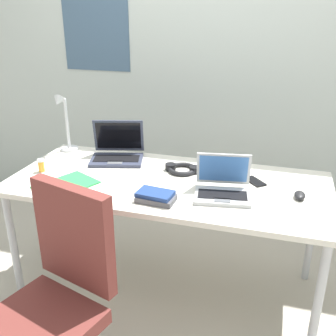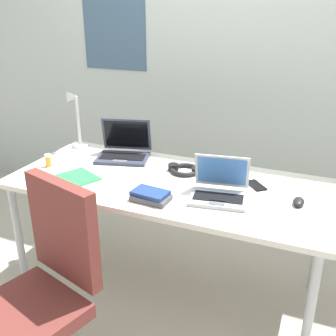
{
  "view_description": "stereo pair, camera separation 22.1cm",
  "coord_description": "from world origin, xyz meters",
  "views": [
    {
      "loc": [
        0.58,
        -1.96,
        1.67
      ],
      "look_at": [
        0.0,
        0.0,
        0.82
      ],
      "focal_mm": 42.32,
      "sensor_mm": 36.0,
      "label": 1
    },
    {
      "loc": [
        0.79,
        -1.89,
        1.67
      ],
      "look_at": [
        0.0,
        0.0,
        0.82
      ],
      "focal_mm": 42.32,
      "sensor_mm": 36.0,
      "label": 2
    }
  ],
  "objects": [
    {
      "name": "desk_lamp",
      "position": [
        -0.8,
        0.28,
        0.94
      ],
      "size": [
        0.12,
        0.18,
        0.4
      ],
      "color": "silver",
      "rests_on": "desk"
    },
    {
      "name": "ground_plane",
      "position": [
        0.0,
        0.0,
        0.0
      ],
      "size": [
        12.0,
        12.0,
        0.0
      ],
      "primitive_type": "plane",
      "color": "#B7AD9E"
    },
    {
      "name": "wall_back",
      "position": [
        -0.0,
        1.1,
        1.3
      ],
      "size": [
        6.0,
        0.13,
        2.6
      ],
      "color": "#B2BCB7",
      "rests_on": "ground_plane"
    },
    {
      "name": "computer_mouse",
      "position": [
        0.71,
        -0.02,
        0.76
      ],
      "size": [
        0.06,
        0.1,
        0.03
      ],
      "primitive_type": "ellipsoid",
      "rotation": [
        0.0,
        0.0,
        0.01
      ],
      "color": "black",
      "rests_on": "desk"
    },
    {
      "name": "laptop_near_lamp",
      "position": [
        0.32,
        -0.09,
        0.78
      ],
      "size": [
        0.32,
        0.3,
        0.21
      ],
      "color": "#B7BABC",
      "rests_on": "desk"
    },
    {
      "name": "book_stack",
      "position": [
        0.01,
        -0.26,
        0.76
      ],
      "size": [
        0.2,
        0.14,
        0.05
      ],
      "color": "#4C4C51",
      "rests_on": "desk"
    },
    {
      "name": "cell_phone",
      "position": [
        0.47,
        0.12,
        0.74
      ],
      "size": [
        0.14,
        0.14,
        0.01
      ],
      "primitive_type": "cube",
      "rotation": [
        0.0,
        0.0,
        0.72
      ],
      "color": "black",
      "rests_on": "desk"
    },
    {
      "name": "headphones",
      "position": [
        0.04,
        0.16,
        0.76
      ],
      "size": [
        0.21,
        0.18,
        0.04
      ],
      "color": "black",
      "rests_on": "desk"
    },
    {
      "name": "coffee_mug",
      "position": [
        0.24,
        0.16,
        0.78
      ],
      "size": [
        0.11,
        0.08,
        0.09
      ],
      "color": "#2D518C",
      "rests_on": "desk"
    },
    {
      "name": "desk",
      "position": [
        0.0,
        0.0,
        0.68
      ],
      "size": [
        1.8,
        0.8,
        0.74
      ],
      "color": "silver",
      "rests_on": "ground_plane"
    },
    {
      "name": "office_chair",
      "position": [
        -0.29,
        -0.82,
        0.4
      ],
      "size": [
        0.56,
        0.6,
        0.97
      ],
      "color": "black",
      "rests_on": "ground_plane"
    },
    {
      "name": "pill_bottle",
      "position": [
        -0.77,
        -0.08,
        0.78
      ],
      "size": [
        0.04,
        0.04,
        0.08
      ],
      "color": "gold",
      "rests_on": "desk"
    },
    {
      "name": "laptop_by_keyboard",
      "position": [
        -0.41,
        0.24,
        0.79
      ],
      "size": [
        0.39,
        0.35,
        0.24
      ],
      "color": "#33384C",
      "rests_on": "desk"
    },
    {
      "name": "paper_folder_near_mouse",
      "position": [
        -0.53,
        -0.22,
        0.74
      ],
      "size": [
        0.34,
        0.38,
        0.01
      ],
      "primitive_type": "cube",
      "rotation": [
        0.0,
        0.0,
        -0.46
      ],
      "color": "green",
      "rests_on": "desk"
    }
  ]
}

